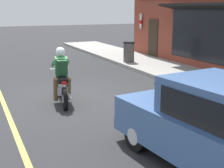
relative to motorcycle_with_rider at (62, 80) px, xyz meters
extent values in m
plane|color=#2B2B2D|center=(0.23, 0.27, -0.68)|extent=(80.00, 80.00, 0.00)
cube|color=#9E9B93|center=(5.41, 3.27, -0.61)|extent=(2.60, 22.00, 0.14)
cube|color=brown|center=(6.96, 3.23, 1.42)|extent=(0.50, 9.62, 4.20)
cube|color=black|center=(6.69, 2.02, 0.87)|extent=(0.04, 4.04, 2.10)
cube|color=black|center=(6.71, 2.02, 0.87)|extent=(0.02, 4.23, 2.20)
cube|color=#2D2319|center=(6.69, 5.87, 0.37)|extent=(0.04, 0.90, 2.10)
cube|color=black|center=(6.36, 2.02, 2.07)|extent=(0.81, 4.62, 0.24)
cylinder|color=white|center=(6.61, 7.08, 1.22)|extent=(0.14, 0.14, 0.70)
cylinder|color=red|center=(6.61, 7.08, 1.22)|extent=(0.15, 0.15, 0.20)
sphere|color=silver|center=(6.61, 7.08, 1.62)|extent=(0.16, 0.16, 0.16)
cylinder|color=black|center=(0.11, 0.71, -0.37)|extent=(0.20, 0.63, 0.62)
cylinder|color=silver|center=(0.11, 0.71, -0.37)|extent=(0.15, 0.23, 0.22)
cylinder|color=black|center=(-0.11, -0.67, -0.37)|extent=(0.20, 0.63, 0.62)
cylinder|color=silver|center=(-0.11, -0.67, -0.37)|extent=(0.15, 0.23, 0.22)
cube|color=silver|center=(-0.01, -0.03, -0.29)|extent=(0.34, 0.44, 0.24)
ellipsoid|color=#196B33|center=(0.03, 0.22, 0.12)|extent=(0.38, 0.56, 0.24)
cube|color=black|center=(-0.04, -0.25, 0.08)|extent=(0.35, 0.59, 0.10)
cylinder|color=silver|center=(0.10, 0.61, -0.05)|extent=(0.12, 0.33, 0.68)
cylinder|color=silver|center=(0.08, 0.50, 0.23)|extent=(0.56, 0.13, 0.04)
sphere|color=silver|center=(0.10, 0.66, 0.11)|extent=(0.16, 0.16, 0.16)
cylinder|color=silver|center=(0.09, -0.45, -0.39)|extent=(0.17, 0.56, 0.08)
cube|color=red|center=(-0.10, -0.62, 0.05)|extent=(0.13, 0.08, 0.08)
cylinder|color=brown|center=(-0.20, -0.07, -0.25)|extent=(0.19, 0.37, 0.71)
cylinder|color=brown|center=(0.16, -0.13, -0.25)|extent=(0.19, 0.37, 0.71)
cube|color=#387F42|center=(-0.01, -0.08, 0.40)|extent=(0.39, 0.38, 0.57)
cylinder|color=#387F42|center=(-0.17, 0.19, 0.44)|extent=(0.17, 0.53, 0.26)
cylinder|color=#387F42|center=(0.22, 0.13, 0.44)|extent=(0.17, 0.53, 0.26)
sphere|color=silver|center=(0.00, -0.02, 0.81)|extent=(0.26, 0.26, 0.26)
cube|color=#1E4728|center=(-0.04, -0.24, 0.42)|extent=(0.31, 0.28, 0.42)
cylinder|color=black|center=(0.44, -3.63, -0.38)|extent=(0.24, 0.62, 0.60)
cylinder|color=silver|center=(0.44, -3.63, -0.38)|extent=(0.23, 0.35, 0.33)
cylinder|color=black|center=(1.87, -3.47, -0.38)|extent=(0.24, 0.62, 0.60)
cylinder|color=silver|center=(1.87, -3.47, -0.38)|extent=(0.23, 0.35, 0.33)
cube|color=#42669E|center=(1.29, -4.74, -0.08)|extent=(2.03, 3.85, 0.70)
cube|color=black|center=(1.22, -4.13, 0.51)|extent=(1.35, 0.49, 0.51)
cube|color=black|center=(0.59, -5.07, 0.54)|extent=(0.19, 1.51, 0.46)
cube|color=silver|center=(0.58, -2.95, 0.04)|extent=(0.24, 0.07, 0.14)
cube|color=silver|center=(1.59, -2.84, 0.04)|extent=(0.24, 0.07, 0.14)
cube|color=#28282B|center=(1.09, -2.93, -0.33)|extent=(1.61, 0.29, 0.20)
cylinder|color=#514C47|center=(4.64, 4.73, -0.09)|extent=(0.52, 0.52, 0.90)
cylinder|color=black|center=(4.64, 4.73, 0.40)|extent=(0.56, 0.56, 0.08)
camera|label=1|loc=(-2.30, -8.49, 2.00)|focal=50.00mm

